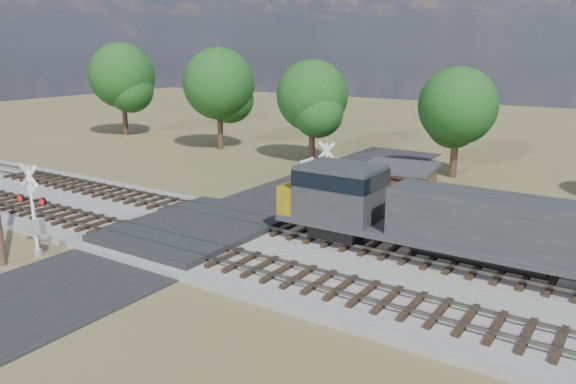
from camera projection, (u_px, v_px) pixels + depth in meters
The scene contains 10 objects.
ground at pixel (190, 238), 29.43m from camera, with size 160.00×160.00×0.00m, color #4C4D29.
ballast_bed at pixel (368, 273), 24.50m from camera, with size 140.00×10.00×0.30m, color gray.
road at pixel (190, 237), 29.42m from camera, with size 7.00×60.00×0.08m, color black.
crossing_panel at pixel (196, 229), 29.76m from camera, with size 7.00×9.00×0.62m, color #262628.
track_near at pixel (210, 253), 26.05m from camera, with size 140.00×2.60×0.33m.
track_far at pixel (272, 225), 30.10m from camera, with size 140.00×2.60×0.33m.
crossing_signal_near at pixel (36, 219), 26.36m from camera, with size 1.81×0.43×4.50m.
crossing_signal_far at pixel (325, 183), 33.38m from camera, with size 1.76×0.38×4.36m.
equipment_shed at pixel (398, 189), 33.64m from camera, with size 4.74×4.74×2.87m.
treeline at pixel (454, 97), 41.06m from camera, with size 83.70×8.92×10.16m.
Camera 1 is at (19.58, -20.50, 9.74)m, focal length 35.00 mm.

